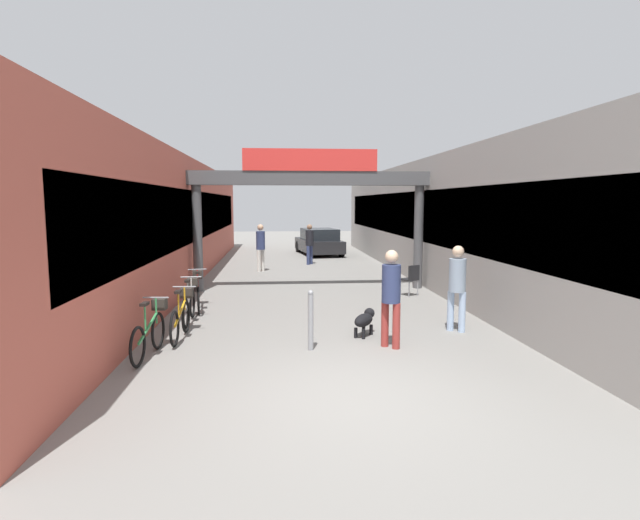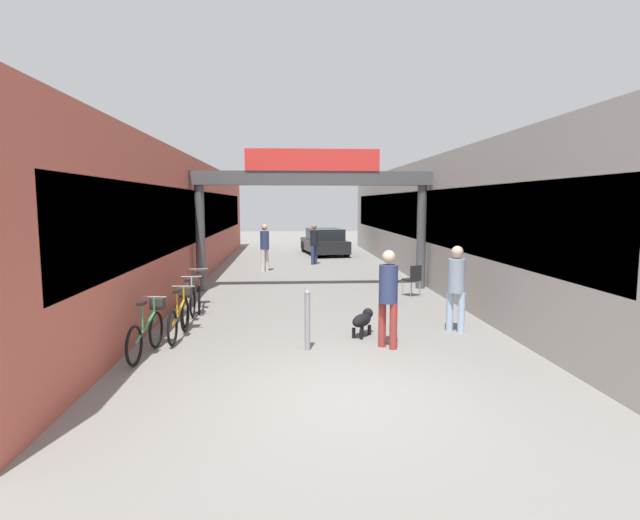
% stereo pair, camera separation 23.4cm
% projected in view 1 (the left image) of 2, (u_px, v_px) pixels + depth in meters
% --- Properties ---
extents(ground_plane, '(80.00, 80.00, 0.00)m').
position_uv_depth(ground_plane, '(352.00, 395.00, 6.88)').
color(ground_plane, gray).
extents(storefront_left, '(3.00, 26.00, 4.03)m').
position_uv_depth(storefront_left, '(157.00, 221.00, 17.10)').
color(storefront_left, '#B25142').
rests_on(storefront_left, ground_plane).
extents(storefront_right, '(3.00, 26.00, 4.03)m').
position_uv_depth(storefront_right, '(446.00, 220.00, 17.98)').
color(storefront_right, '#9E9993').
rests_on(storefront_right, ground_plane).
extents(arcade_sign_gateway, '(7.40, 0.47, 4.21)m').
position_uv_depth(arcade_sign_gateway, '(310.00, 190.00, 14.88)').
color(arcade_sign_gateway, '#4C4C4F').
rests_on(arcade_sign_gateway, ground_plane).
extents(pedestrian_with_dog, '(0.48, 0.48, 1.79)m').
position_uv_depth(pedestrian_with_dog, '(391.00, 292.00, 9.01)').
color(pedestrian_with_dog, '#99332D').
rests_on(pedestrian_with_dog, ground_plane).
extents(pedestrian_companion, '(0.48, 0.48, 1.77)m').
position_uv_depth(pedestrian_companion, '(457.00, 282.00, 10.16)').
color(pedestrian_companion, '#A5BFE0').
rests_on(pedestrian_companion, ground_plane).
extents(pedestrian_carrying_crate, '(0.47, 0.47, 1.82)m').
position_uv_depth(pedestrian_carrying_crate, '(261.00, 244.00, 19.15)').
color(pedestrian_carrying_crate, silver).
rests_on(pedestrian_carrying_crate, ground_plane).
extents(pedestrian_elderly_walking, '(0.47, 0.47, 1.73)m').
position_uv_depth(pedestrian_elderly_walking, '(310.00, 241.00, 21.35)').
color(pedestrian_elderly_walking, navy).
rests_on(pedestrian_elderly_walking, ground_plane).
extents(dog_on_leash, '(0.59, 0.71, 0.52)m').
position_uv_depth(dog_on_leash, '(365.00, 320.00, 9.91)').
color(dog_on_leash, black).
rests_on(dog_on_leash, ground_plane).
extents(bicycle_green_nearest, '(0.46, 1.69, 0.98)m').
position_uv_depth(bicycle_green_nearest, '(150.00, 331.00, 8.60)').
color(bicycle_green_nearest, black).
rests_on(bicycle_green_nearest, ground_plane).
extents(bicycle_orange_second, '(0.46, 1.69, 0.98)m').
position_uv_depth(bicycle_orange_second, '(181.00, 316.00, 9.75)').
color(bicycle_orange_second, black).
rests_on(bicycle_orange_second, ground_plane).
extents(bicycle_silver_third, '(0.46, 1.69, 0.98)m').
position_uv_depth(bicycle_silver_third, '(190.00, 302.00, 11.07)').
color(bicycle_silver_third, black).
rests_on(bicycle_silver_third, ground_plane).
extents(bicycle_red_farthest, '(0.47, 1.68, 0.98)m').
position_uv_depth(bicycle_red_farthest, '(198.00, 292.00, 12.37)').
color(bicycle_red_farthest, black).
rests_on(bicycle_red_farthest, ground_plane).
extents(bollard_post_metal, '(0.10, 0.10, 1.09)m').
position_uv_depth(bollard_post_metal, '(311.00, 320.00, 8.91)').
color(bollard_post_metal, gray).
rests_on(bollard_post_metal, ground_plane).
extents(cafe_chair_black_nearer, '(0.54, 0.54, 0.89)m').
position_uv_depth(cafe_chair_black_nearer, '(411.00, 277.00, 14.11)').
color(cafe_chair_black_nearer, gray).
rests_on(cafe_chair_black_nearer, ground_plane).
extents(parked_car_black, '(2.32, 4.22, 1.33)m').
position_uv_depth(parked_car_black, '(319.00, 242.00, 25.50)').
color(parked_car_black, black).
rests_on(parked_car_black, ground_plane).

